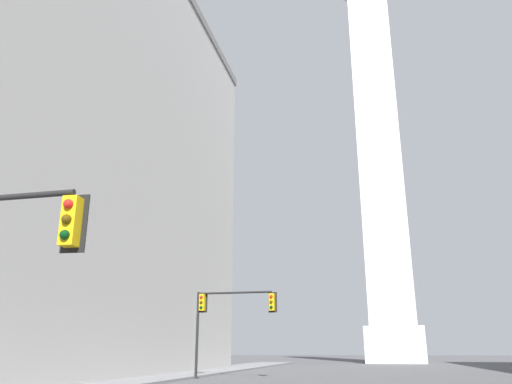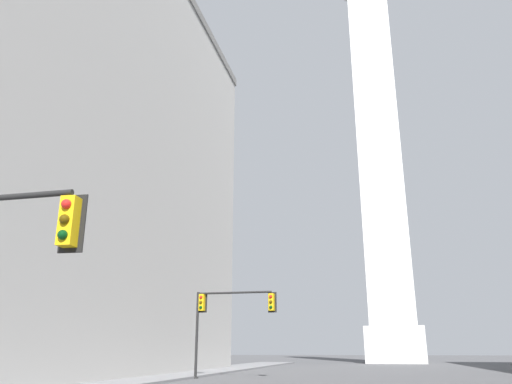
{
  "view_description": "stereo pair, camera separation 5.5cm",
  "coord_description": "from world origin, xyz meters",
  "views": [
    {
      "loc": [
        -2.5,
        -2.29,
        1.76
      ],
      "look_at": [
        -16.28,
        57.47,
        21.26
      ],
      "focal_mm": 35.0,
      "sensor_mm": 36.0,
      "label": 1
    },
    {
      "loc": [
        -2.44,
        -2.28,
        1.76
      ],
      "look_at": [
        -16.28,
        57.47,
        21.26
      ],
      "focal_mm": 35.0,
      "sensor_mm": 36.0,
      "label": 2
    }
  ],
  "objects": [
    {
      "name": "obelisk",
      "position": [
        0.0,
        75.27,
        33.9
      ],
      "size": [
        8.21,
        8.21,
        70.31
      ],
      "color": "silver",
      "rests_on": "ground_plane"
    },
    {
      "name": "traffic_light_mid_left",
      "position": [
        -12.25,
        30.56,
        4.26
      ],
      "size": [
        5.62,
        0.52,
        5.56
      ],
      "color": "black",
      "rests_on": "ground_plane"
    },
    {
      "name": "sidewalk_left",
      "position": [
        -16.63,
        27.1,
        0.07
      ],
      "size": [
        5.0,
        90.32,
        0.15
      ],
      "primitive_type": "cube",
      "color": "slate",
      "rests_on": "ground_plane"
    }
  ]
}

